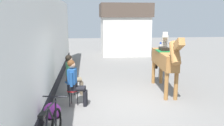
{
  "coord_description": "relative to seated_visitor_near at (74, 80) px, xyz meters",
  "views": [
    {
      "loc": [
        -1.27,
        -6.76,
        2.61
      ],
      "look_at": [
        -0.4,
        1.2,
        1.05
      ],
      "focal_mm": 37.87,
      "sensor_mm": 36.0,
      "label": 1
    }
  ],
  "objects": [
    {
      "name": "ground_plane",
      "position": [
        1.64,
        2.93,
        -0.78
      ],
      "size": [
        40.0,
        40.0,
        0.0
      ],
      "primitive_type": "plane",
      "color": "slate"
    },
    {
      "name": "pub_facade_wall",
      "position": [
        -0.91,
        1.43,
        0.76
      ],
      "size": [
        0.34,
        14.0,
        3.4
      ],
      "color": "white",
      "rests_on": "ground_plane"
    },
    {
      "name": "distant_cottage",
      "position": [
        3.04,
        9.47,
        1.02
      ],
      "size": [
        3.4,
        2.6,
        3.5
      ],
      "color": "silver",
      "rests_on": "ground_plane"
    },
    {
      "name": "seated_visitor_near",
      "position": [
        0.0,
        0.0,
        0.0
      ],
      "size": [
        0.61,
        0.48,
        1.39
      ],
      "color": "red",
      "rests_on": "ground_plane"
    },
    {
      "name": "seated_visitor_far",
      "position": [
        -0.13,
        0.96,
        0.0
      ],
      "size": [
        0.61,
        0.48,
        1.39
      ],
      "color": "#194C99",
      "rests_on": "ground_plane"
    },
    {
      "name": "saddled_horse_near",
      "position": [
        3.09,
        1.0,
        0.38
      ],
      "size": [
        0.59,
        3.0,
        2.06
      ],
      "color": "#9E6B38",
      "rests_on": "ground_plane"
    },
    {
      "name": "saddled_horse_far",
      "position": [
        3.9,
        3.41,
        0.38
      ],
      "size": [
        1.27,
        2.87,
        2.06
      ],
      "color": "#B2A899",
      "rests_on": "ground_plane"
    },
    {
      "name": "flower_planter_near",
      "position": [
        -0.46,
        -1.47,
        -0.44
      ],
      "size": [
        0.43,
        0.43,
        0.64
      ],
      "color": "beige",
      "rests_on": "ground_plane"
    }
  ]
}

